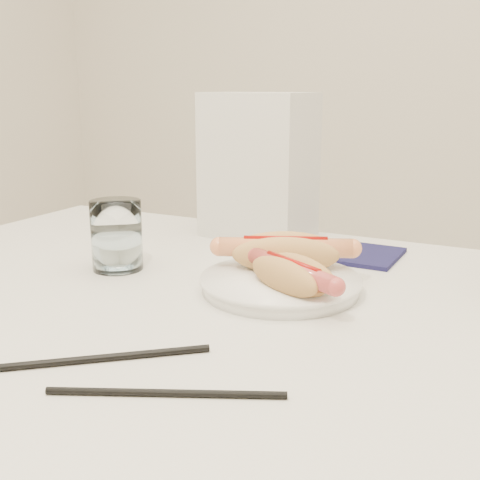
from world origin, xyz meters
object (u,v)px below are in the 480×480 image
at_px(hotdog_left, 285,253).
at_px(hotdog_right, 292,275).
at_px(napkin_box, 258,167).
at_px(plate, 280,286).
at_px(table, 230,341).
at_px(water_glass, 117,235).

height_order(hotdog_left, hotdog_right, hotdog_left).
relative_size(hotdog_left, napkin_box, 0.70).
bearing_deg(plate, hotdog_left, 105.68).
relative_size(table, hotdog_right, 8.11).
relative_size(table, plate, 5.83).
xyz_separation_m(plate, hotdog_left, (-0.01, 0.05, 0.03)).
bearing_deg(napkin_box, table, -62.06).
distance_m(water_glass, napkin_box, 0.30).
height_order(table, hotdog_left, hotdog_left).
distance_m(table, napkin_box, 0.38).
distance_m(hotdog_left, napkin_box, 0.27).
bearing_deg(napkin_box, plate, -49.86).
height_order(plate, hotdog_left, hotdog_left).
relative_size(hotdog_left, hotdog_right, 1.21).
bearing_deg(plate, hotdog_right, -47.69).
distance_m(hotdog_right, water_glass, 0.29).
xyz_separation_m(plate, napkin_box, (-0.15, 0.25, 0.12)).
distance_m(hotdog_left, water_glass, 0.25).
bearing_deg(hotdog_left, water_glass, 170.08).
distance_m(table, hotdog_left, 0.15).
bearing_deg(plate, napkin_box, 121.26).
height_order(hotdog_right, water_glass, water_glass).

